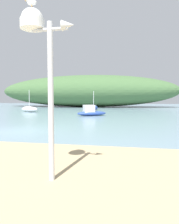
% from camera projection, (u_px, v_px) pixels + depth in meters
% --- Properties ---
extents(ground_plane, '(120.00, 120.00, 0.00)m').
position_uv_depth(ground_plane, '(17.00, 131.00, 12.03)').
color(ground_plane, '#7A99A8').
extents(distant_hill, '(39.27, 11.43, 6.92)m').
position_uv_depth(distant_hill, '(86.00, 91.00, 45.04)').
color(distant_hill, '#476B3D').
rests_on(distant_hill, ground).
extents(mast_structure, '(1.15, 0.50, 3.62)m').
position_uv_depth(mast_structure, '(39.00, 40.00, 4.27)').
color(mast_structure, silver).
rests_on(mast_structure, beach_sand).
extents(seagull_on_radar, '(0.27, 0.10, 0.20)m').
position_uv_depth(seagull_on_radar, '(31.00, 2.00, 4.24)').
color(seagull_on_radar, orange).
rests_on(seagull_on_radar, mast_structure).
extents(sailboat_centre_water, '(3.17, 2.06, 3.05)m').
position_uv_depth(sailboat_centre_water, '(29.00, 109.00, 28.82)').
color(sailboat_centre_water, white).
rests_on(sailboat_centre_water, ground).
extents(sailboat_east_reach, '(1.57, 2.69, 3.06)m').
position_uv_depth(sailboat_east_reach, '(94.00, 108.00, 32.62)').
color(sailboat_east_reach, '#2D4C9E').
rests_on(sailboat_east_reach, ground).
extents(motorboat_by_sandbar, '(3.47, 2.59, 1.21)m').
position_uv_depth(motorboat_by_sandbar, '(91.00, 112.00, 22.64)').
color(motorboat_by_sandbar, '#2D4C9E').
rests_on(motorboat_by_sandbar, ground).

